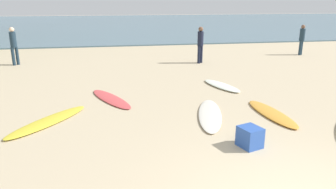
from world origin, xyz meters
name	(u,v)px	position (x,y,z in m)	size (l,w,h in m)	color
ocean_water	(131,23)	(0.00, 37.53, 0.04)	(120.00, 40.00, 0.08)	slate
surfboard_0	(272,113)	(1.45, 4.04, 0.04)	(0.58, 2.24, 0.08)	gold
surfboard_2	(222,86)	(1.09, 6.96, 0.04)	(0.56, 1.93, 0.09)	white
surfboard_4	(210,114)	(-0.19, 4.25, 0.04)	(0.60, 2.54, 0.07)	silver
surfboard_5	(49,121)	(-4.30, 4.51, 0.04)	(0.56, 2.55, 0.08)	yellow
surfboard_6	(111,99)	(-2.75, 6.15, 0.03)	(0.54, 2.36, 0.06)	#DD4B4C
beachgoer_near	(302,38)	(7.59, 12.57, 0.90)	(0.39, 0.39, 1.63)	#1E3342
beachgoer_mid	(200,43)	(1.52, 11.30, 0.96)	(0.40, 0.40, 1.72)	#191E33
beachgoer_far	(14,44)	(-7.05, 12.37, 0.97)	(0.40, 0.40, 1.74)	#1E3342
beach_cooler	(250,137)	(0.06, 2.35, 0.22)	(0.44, 0.40, 0.43)	#2D56B2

